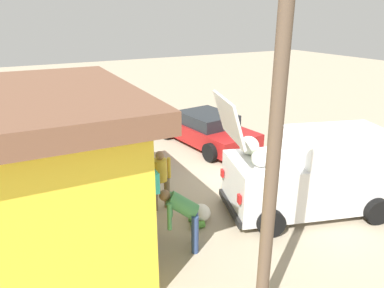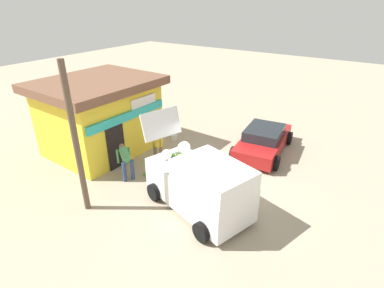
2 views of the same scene
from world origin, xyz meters
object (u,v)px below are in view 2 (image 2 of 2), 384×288
paint_bucket (174,137)px  delivery_van (200,184)px  unloaded_banana_pile (155,172)px  customer_bending (126,159)px  storefront_bar (100,115)px  vendor_standing (158,144)px  parked_sedan (263,140)px

paint_bucket → delivery_van: bearing=-133.8°
paint_bucket → unloaded_banana_pile: bearing=-155.5°
customer_bending → delivery_van: bearing=-90.7°
storefront_bar → customer_bending: (-1.26, -2.80, -0.90)m
customer_bending → paint_bucket: customer_bending is taller
unloaded_banana_pile → paint_bucket: (3.18, 1.45, -0.01)m
delivery_van → vendor_standing: (1.77, 3.36, -0.10)m
delivery_van → vendor_standing: size_ratio=2.89×
vendor_standing → customer_bending: size_ratio=1.15×
storefront_bar → paint_bucket: size_ratio=16.21×
parked_sedan → customer_bending: (-5.33, 3.71, 0.28)m
parked_sedan → vendor_standing: vendor_standing is taller
parked_sedan → customer_bending: bearing=145.2°
delivery_van → vendor_standing: bearing=62.2°
storefront_bar → delivery_van: storefront_bar is taller
delivery_van → unloaded_banana_pile: size_ratio=5.87×
storefront_bar → parked_sedan: bearing=-58.0°
paint_bucket → parked_sedan: bearing=-72.4°
vendor_standing → unloaded_banana_pile: bearing=-146.3°
parked_sedan → unloaded_banana_pile: bearing=147.9°
customer_bending → paint_bucket: 4.07m
delivery_van → paint_bucket: bearing=46.2°
vendor_standing → unloaded_banana_pile: vendor_standing is taller
parked_sedan → storefront_bar: bearing=122.0°
storefront_bar → paint_bucket: (2.70, -2.20, -1.61)m
customer_bending → vendor_standing: bearing=-7.5°
delivery_van → paint_bucket: size_ratio=14.05×
paint_bucket → vendor_standing: bearing=-159.8°
storefront_bar → paint_bucket: storefront_bar is taller
storefront_bar → delivery_van: 6.56m
vendor_standing → paint_bucket: size_ratio=4.86×
vendor_standing → paint_bucket: (2.24, 0.83, -0.76)m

